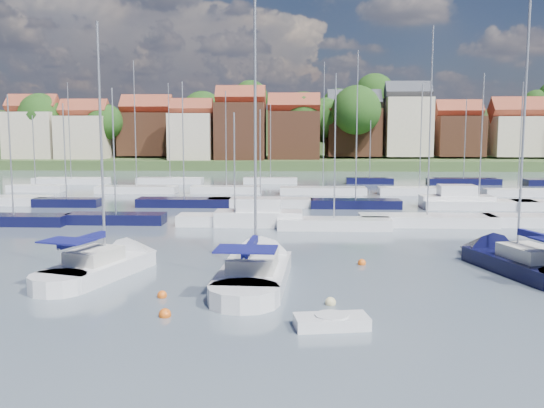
{
  "coord_description": "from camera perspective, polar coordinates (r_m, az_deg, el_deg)",
  "views": [
    {
      "loc": [
        -2.17,
        -28.01,
        7.79
      ],
      "look_at": [
        -3.99,
        14.0,
        2.52
      ],
      "focal_mm": 40.0,
      "sensor_mm": 36.0,
      "label": 1
    }
  ],
  "objects": [
    {
      "name": "far_shore_town",
      "position": [
        160.77,
        4.07,
        6.0
      ],
      "size": [
        212.46,
        90.0,
        22.27
      ],
      "color": "#3D592C",
      "rests_on": "ground"
    },
    {
      "name": "marina_field",
      "position": [
        63.72,
        6.13,
        0.48
      ],
      "size": [
        79.62,
        41.41,
        15.93
      ],
      "color": "silver",
      "rests_on": "ground"
    },
    {
      "name": "sailboat_left",
      "position": [
        34.43,
        -14.73,
        -5.56
      ],
      "size": [
        5.81,
        10.88,
        14.37
      ],
      "rotation": [
        0.0,
        0.0,
        1.27
      ],
      "color": "silver",
      "rests_on": "ground"
    },
    {
      "name": "ground",
      "position": [
        68.49,
        4.28,
        0.6
      ],
      "size": [
        260.0,
        260.0,
        0.0
      ],
      "primitive_type": "plane",
      "color": "#4A5765",
      "rests_on": "ground"
    },
    {
      "name": "buoy_g",
      "position": [
        29.99,
        -4.5,
        -7.93
      ],
      "size": [
        0.45,
        0.45,
        0.45
      ],
      "primitive_type": "sphere",
      "color": "beige",
      "rests_on": "ground"
    },
    {
      "name": "sailboat_navy",
      "position": [
        36.74,
        21.26,
        -5.02
      ],
      "size": [
        6.14,
        11.74,
        15.75
      ],
      "rotation": [
        0.0,
        0.0,
        1.86
      ],
      "color": "black",
      "rests_on": "ground"
    },
    {
      "name": "tender",
      "position": [
        24.31,
        5.62,
        -10.98
      ],
      "size": [
        3.07,
        1.79,
        0.62
      ],
      "rotation": [
        0.0,
        0.0,
        0.16
      ],
      "color": "silver",
      "rests_on": "ground"
    },
    {
      "name": "buoy_d",
      "position": [
        27.39,
        5.52,
        -9.41
      ],
      "size": [
        0.49,
        0.49,
        0.49
      ],
      "primitive_type": "sphere",
      "color": "beige",
      "rests_on": "ground"
    },
    {
      "name": "sailboat_centre",
      "position": [
        32.42,
        -1.32,
        -6.12
      ],
      "size": [
        3.88,
        12.47,
        16.7
      ],
      "rotation": [
        0.0,
        0.0,
        1.52
      ],
      "color": "silver",
      "rests_on": "ground"
    },
    {
      "name": "buoy_e",
      "position": [
        35.33,
        8.45,
        -5.67
      ],
      "size": [
        0.47,
        0.47,
        0.47
      ],
      "primitive_type": "sphere",
      "color": "#D85914",
      "rests_on": "ground"
    },
    {
      "name": "buoy_b",
      "position": [
        25.99,
        -10.04,
        -10.41
      ],
      "size": [
        0.52,
        0.52,
        0.52
      ],
      "primitive_type": "sphere",
      "color": "#D85914",
      "rests_on": "ground"
    },
    {
      "name": "buoy_c",
      "position": [
        28.81,
        -10.31,
        -8.65
      ],
      "size": [
        0.45,
        0.45,
        0.45
      ],
      "primitive_type": "sphere",
      "color": "#D85914",
      "rests_on": "ground"
    }
  ]
}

